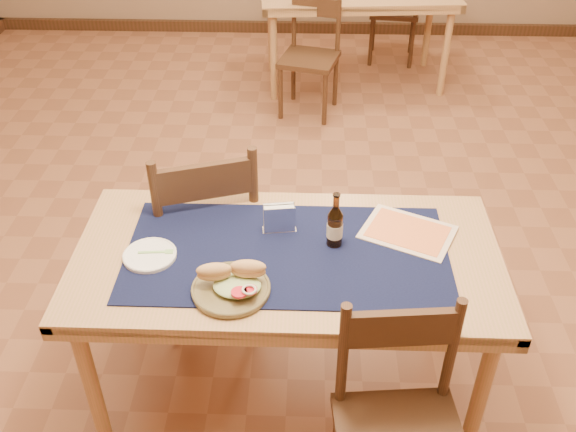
{
  "coord_description": "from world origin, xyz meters",
  "views": [
    {
      "loc": [
        0.07,
        -2.64,
        2.29
      ],
      "look_at": [
        0.0,
        -0.7,
        0.85
      ],
      "focal_mm": 40.0,
      "sensor_mm": 36.0,
      "label": 1
    }
  ],
  "objects_px": {
    "beer_bottle": "(335,226)",
    "napkin_holder": "(279,219)",
    "chair_main_far": "(205,229)",
    "main_table": "(287,270)",
    "chair_main_near": "(400,430)",
    "sandwich_plate": "(233,284)",
    "back_table": "(357,1)"
  },
  "relations": [
    {
      "from": "main_table",
      "to": "back_table",
      "type": "relative_size",
      "value": 1.03
    },
    {
      "from": "back_table",
      "to": "napkin_holder",
      "type": "height_order",
      "value": "napkin_holder"
    },
    {
      "from": "back_table",
      "to": "chair_main_near",
      "type": "distance_m",
      "value": 3.73
    },
    {
      "from": "back_table",
      "to": "chair_main_near",
      "type": "xyz_separation_m",
      "value": [
        -0.04,
        -3.72,
        -0.2
      ]
    },
    {
      "from": "chair_main_near",
      "to": "sandwich_plate",
      "type": "height_order",
      "value": "chair_main_near"
    },
    {
      "from": "sandwich_plate",
      "to": "chair_main_near",
      "type": "bearing_deg",
      "value": -31.29
    },
    {
      "from": "beer_bottle",
      "to": "main_table",
      "type": "bearing_deg",
      "value": -162.18
    },
    {
      "from": "back_table",
      "to": "beer_bottle",
      "type": "xyz_separation_m",
      "value": [
        -0.26,
        -3.11,
        0.17
      ]
    },
    {
      "from": "main_table",
      "to": "beer_bottle",
      "type": "relative_size",
      "value": 7.0
    },
    {
      "from": "sandwich_plate",
      "to": "beer_bottle",
      "type": "bearing_deg",
      "value": 36.9
    },
    {
      "from": "back_table",
      "to": "chair_main_far",
      "type": "height_order",
      "value": "chair_main_far"
    },
    {
      "from": "chair_main_near",
      "to": "napkin_holder",
      "type": "xyz_separation_m",
      "value": [
        -0.43,
        0.69,
        0.34
      ]
    },
    {
      "from": "back_table",
      "to": "sandwich_plate",
      "type": "bearing_deg",
      "value": -100.3
    },
    {
      "from": "beer_bottle",
      "to": "napkin_holder",
      "type": "xyz_separation_m",
      "value": [
        -0.21,
        0.08,
        -0.03
      ]
    },
    {
      "from": "chair_main_far",
      "to": "chair_main_near",
      "type": "height_order",
      "value": "chair_main_far"
    },
    {
      "from": "chair_main_near",
      "to": "main_table",
      "type": "bearing_deg",
      "value": 124.95
    },
    {
      "from": "main_table",
      "to": "napkin_holder",
      "type": "height_order",
      "value": "napkin_holder"
    },
    {
      "from": "sandwich_plate",
      "to": "beer_bottle",
      "type": "height_order",
      "value": "beer_bottle"
    },
    {
      "from": "chair_main_near",
      "to": "beer_bottle",
      "type": "distance_m",
      "value": 0.75
    },
    {
      "from": "main_table",
      "to": "sandwich_plate",
      "type": "distance_m",
      "value": 0.3
    },
    {
      "from": "sandwich_plate",
      "to": "main_table",
      "type": "bearing_deg",
      "value": 49.45
    },
    {
      "from": "chair_main_far",
      "to": "napkin_holder",
      "type": "bearing_deg",
      "value": -40.22
    },
    {
      "from": "main_table",
      "to": "beer_bottle",
      "type": "bearing_deg",
      "value": 17.82
    },
    {
      "from": "main_table",
      "to": "chair_main_far",
      "type": "distance_m",
      "value": 0.6
    },
    {
      "from": "sandwich_plate",
      "to": "napkin_holder",
      "type": "distance_m",
      "value": 0.38
    },
    {
      "from": "napkin_holder",
      "to": "chair_main_near",
      "type": "bearing_deg",
      "value": -58.5
    },
    {
      "from": "chair_main_far",
      "to": "chair_main_near",
      "type": "distance_m",
      "value": 1.26
    },
    {
      "from": "chair_main_far",
      "to": "chair_main_near",
      "type": "relative_size",
      "value": 1.1
    },
    {
      "from": "sandwich_plate",
      "to": "napkin_holder",
      "type": "relative_size",
      "value": 2.04
    },
    {
      "from": "chair_main_far",
      "to": "beer_bottle",
      "type": "xyz_separation_m",
      "value": [
        0.56,
        -0.38,
        0.32
      ]
    },
    {
      "from": "chair_main_far",
      "to": "chair_main_near",
      "type": "xyz_separation_m",
      "value": [
        0.78,
        -0.99,
        -0.05
      ]
    },
    {
      "from": "back_table",
      "to": "napkin_holder",
      "type": "relative_size",
      "value": 11.45
    }
  ]
}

